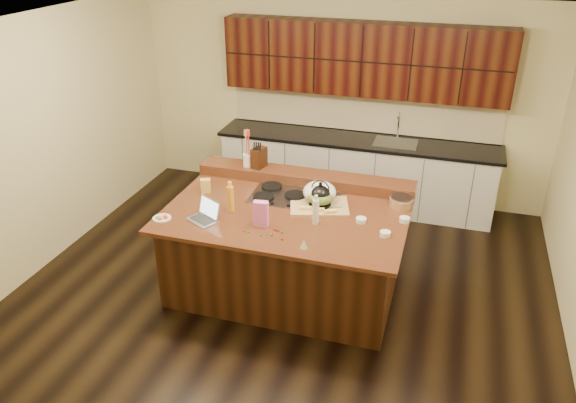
% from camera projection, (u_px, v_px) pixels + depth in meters
% --- Properties ---
extents(room, '(5.52, 5.02, 2.72)m').
position_uv_depth(room, '(286.00, 171.00, 5.40)').
color(room, black).
rests_on(room, ground).
extents(island, '(2.40, 1.60, 0.92)m').
position_uv_depth(island, '(287.00, 250.00, 5.80)').
color(island, black).
rests_on(island, ground).
extents(back_ledge, '(2.40, 0.30, 0.12)m').
position_uv_depth(back_ledge, '(305.00, 178.00, 6.16)').
color(back_ledge, black).
rests_on(back_ledge, island).
extents(cooktop, '(0.92, 0.52, 0.05)m').
position_uv_depth(cooktop, '(295.00, 197.00, 5.84)').
color(cooktop, gray).
rests_on(cooktop, island).
extents(back_counter, '(3.70, 0.66, 2.40)m').
position_uv_depth(back_counter, '(358.00, 134.00, 7.38)').
color(back_counter, silver).
rests_on(back_counter, ground).
extents(kettle, '(0.27, 0.27, 0.19)m').
position_uv_depth(kettle, '(320.00, 195.00, 5.60)').
color(kettle, black).
rests_on(kettle, cooktop).
extents(green_bowl, '(0.33, 0.33, 0.15)m').
position_uv_depth(green_bowl, '(320.00, 197.00, 5.61)').
color(green_bowl, '#536C2B').
rests_on(green_bowl, cooktop).
extents(laptop, '(0.36, 0.34, 0.20)m').
position_uv_depth(laptop, '(205.00, 214.00, 5.41)').
color(laptop, '#B7B7BC').
rests_on(laptop, island).
extents(oil_bottle, '(0.08, 0.08, 0.27)m').
position_uv_depth(oil_bottle, '(231.00, 199.00, 5.53)').
color(oil_bottle, orange).
rests_on(oil_bottle, island).
extents(vinegar_bottle, '(0.07, 0.07, 0.25)m').
position_uv_depth(vinegar_bottle, '(316.00, 212.00, 5.30)').
color(vinegar_bottle, silver).
rests_on(vinegar_bottle, island).
extents(wooden_tray, '(0.67, 0.56, 0.23)m').
position_uv_depth(wooden_tray, '(320.00, 195.00, 5.67)').
color(wooden_tray, tan).
rests_on(wooden_tray, island).
extents(ramekin_a, '(0.12, 0.12, 0.04)m').
position_uv_depth(ramekin_a, '(385.00, 234.00, 5.14)').
color(ramekin_a, white).
rests_on(ramekin_a, island).
extents(ramekin_b, '(0.13, 0.13, 0.04)m').
position_uv_depth(ramekin_b, '(361.00, 220.00, 5.37)').
color(ramekin_b, white).
rests_on(ramekin_b, island).
extents(ramekin_c, '(0.10, 0.10, 0.04)m').
position_uv_depth(ramekin_c, '(404.00, 220.00, 5.38)').
color(ramekin_c, white).
rests_on(ramekin_c, island).
extents(strainer_bowl, '(0.28, 0.28, 0.09)m').
position_uv_depth(strainer_bowl, '(401.00, 203.00, 5.66)').
color(strainer_bowl, '#996B3F').
rests_on(strainer_bowl, island).
extents(kitchen_timer, '(0.10, 0.10, 0.07)m').
position_uv_depth(kitchen_timer, '(304.00, 244.00, 4.96)').
color(kitchen_timer, silver).
rests_on(kitchen_timer, island).
extents(pink_bag, '(0.14, 0.09, 0.26)m').
position_uv_depth(pink_bag, '(261.00, 214.00, 5.26)').
color(pink_bag, '#E76CC3').
rests_on(pink_bag, island).
extents(candy_plate, '(0.22, 0.22, 0.01)m').
position_uv_depth(candy_plate, '(162.00, 218.00, 5.44)').
color(candy_plate, white).
rests_on(candy_plate, island).
extents(package_box, '(0.13, 0.11, 0.15)m').
position_uv_depth(package_box, '(206.00, 186.00, 5.94)').
color(package_box, gold).
rests_on(package_box, island).
extents(utensil_crock, '(0.16, 0.16, 0.14)m').
position_uv_depth(utensil_crock, '(248.00, 160.00, 6.28)').
color(utensil_crock, white).
rests_on(utensil_crock, back_ledge).
extents(knife_block, '(0.15, 0.20, 0.22)m').
position_uv_depth(knife_block, '(259.00, 158.00, 6.23)').
color(knife_block, black).
rests_on(knife_block, back_ledge).
extents(gumdrop_0, '(0.02, 0.02, 0.02)m').
position_uv_depth(gumdrop_0, '(282.00, 239.00, 5.08)').
color(gumdrop_0, red).
rests_on(gumdrop_0, island).
extents(gumdrop_1, '(0.02, 0.02, 0.02)m').
position_uv_depth(gumdrop_1, '(271.00, 235.00, 5.15)').
color(gumdrop_1, '#198C26').
rests_on(gumdrop_1, island).
extents(gumdrop_2, '(0.02, 0.02, 0.02)m').
position_uv_depth(gumdrop_2, '(278.00, 230.00, 5.23)').
color(gumdrop_2, red).
rests_on(gumdrop_2, island).
extents(gumdrop_3, '(0.02, 0.02, 0.02)m').
position_uv_depth(gumdrop_3, '(261.00, 235.00, 5.15)').
color(gumdrop_3, '#198C26').
rests_on(gumdrop_3, island).
extents(gumdrop_4, '(0.02, 0.02, 0.02)m').
position_uv_depth(gumdrop_4, '(272.00, 234.00, 5.16)').
color(gumdrop_4, red).
rests_on(gumdrop_4, island).
extents(gumdrop_5, '(0.02, 0.02, 0.02)m').
position_uv_depth(gumdrop_5, '(282.00, 232.00, 5.20)').
color(gumdrop_5, '#198C26').
rests_on(gumdrop_5, island).
extents(gumdrop_6, '(0.02, 0.02, 0.02)m').
position_uv_depth(gumdrop_6, '(275.00, 229.00, 5.24)').
color(gumdrop_6, red).
rests_on(gumdrop_6, island).
extents(gumdrop_7, '(0.02, 0.02, 0.02)m').
position_uv_depth(gumdrop_7, '(248.00, 232.00, 5.20)').
color(gumdrop_7, '#198C26').
rests_on(gumdrop_7, island).
extents(gumdrop_8, '(0.02, 0.02, 0.02)m').
position_uv_depth(gumdrop_8, '(244.00, 231.00, 5.21)').
color(gumdrop_8, red).
rests_on(gumdrop_8, island).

